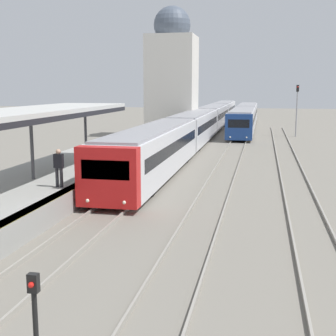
{
  "coord_description": "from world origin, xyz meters",
  "views": [
    {
      "loc": [
        6.3,
        -3.22,
        5.27
      ],
      "look_at": [
        2.05,
        17.87,
        1.56
      ],
      "focal_mm": 50.0,
      "sensor_mm": 36.0,
      "label": 1
    }
  ],
  "objects_px": {
    "train_near": "(205,120)",
    "train_far": "(245,116)",
    "person_on_platform": "(59,166)",
    "signal_post_near": "(35,311)",
    "signal_mast_far": "(297,105)"
  },
  "relations": [
    {
      "from": "person_on_platform",
      "to": "train_near",
      "type": "distance_m",
      "value": 33.92
    },
    {
      "from": "person_on_platform",
      "to": "train_far",
      "type": "relative_size",
      "value": 0.05
    },
    {
      "from": "train_far",
      "to": "signal_mast_far",
      "type": "xyz_separation_m",
      "value": [
        5.79,
        -9.09,
        1.84
      ]
    },
    {
      "from": "train_near",
      "to": "train_far",
      "type": "distance_m",
      "value": 9.99
    },
    {
      "from": "train_near",
      "to": "train_far",
      "type": "height_order",
      "value": "train_near"
    },
    {
      "from": "train_near",
      "to": "signal_mast_far",
      "type": "relative_size",
      "value": 12.36
    },
    {
      "from": "train_far",
      "to": "signal_post_near",
      "type": "distance_m",
      "value": 54.1
    },
    {
      "from": "train_far",
      "to": "signal_mast_far",
      "type": "relative_size",
      "value": 5.95
    },
    {
      "from": "signal_post_near",
      "to": "signal_mast_far",
      "type": "bearing_deg",
      "value": 80.4
    },
    {
      "from": "train_near",
      "to": "train_far",
      "type": "bearing_deg",
      "value": 65.79
    },
    {
      "from": "signal_post_near",
      "to": "signal_mast_far",
      "type": "height_order",
      "value": "signal_mast_far"
    },
    {
      "from": "person_on_platform",
      "to": "train_near",
      "type": "relative_size",
      "value": 0.02
    },
    {
      "from": "train_near",
      "to": "signal_post_near",
      "type": "height_order",
      "value": "train_near"
    },
    {
      "from": "train_near",
      "to": "signal_post_near",
      "type": "distance_m",
      "value": 45.01
    },
    {
      "from": "train_far",
      "to": "signal_mast_far",
      "type": "distance_m",
      "value": 10.93
    }
  ]
}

